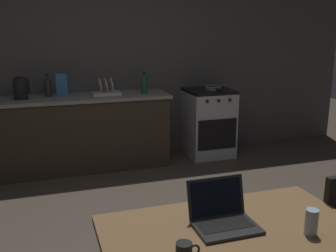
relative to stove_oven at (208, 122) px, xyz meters
name	(u,v)px	position (x,y,z in m)	size (l,w,h in m)	color
back_wall	(135,55)	(-0.93, 0.35, 0.92)	(6.40, 0.10, 2.75)	#4E4C49
kitchen_counter	(82,132)	(-1.70, 0.00, 0.00)	(2.16, 0.64, 0.92)	#382D23
stove_oven	(208,122)	(0.00, 0.00, 0.00)	(0.60, 0.62, 0.92)	#B7BABF
dining_table	(236,246)	(-1.27, -3.22, 0.20)	(1.32, 0.84, 0.73)	brown
laptop	(223,217)	(-1.30, -3.13, 0.32)	(0.32, 0.28, 0.22)	#232326
electric_kettle	(20,88)	(-2.37, 0.00, 0.58)	(0.18, 0.16, 0.26)	black
bottle	(144,83)	(-0.91, -0.05, 0.59)	(0.08, 0.08, 0.27)	#19592D
frying_pan	(213,88)	(0.05, -0.03, 0.48)	(0.23, 0.40, 0.05)	gray
drinking_glass	(311,222)	(-0.93, -3.34, 0.34)	(0.06, 0.06, 0.13)	#99B7C6
cereal_box	(62,85)	(-1.91, 0.02, 0.60)	(0.13, 0.05, 0.28)	#3372B2
dish_rack	(106,91)	(-1.39, 0.00, 0.51)	(0.34, 0.26, 0.21)	silver
bottle_b	(48,86)	(-2.07, 0.08, 0.59)	(0.08, 0.08, 0.28)	#2D2D33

